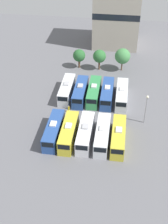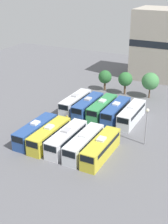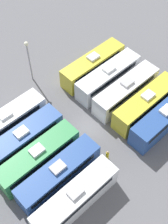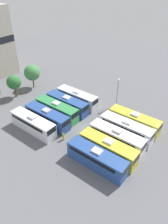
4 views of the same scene
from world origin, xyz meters
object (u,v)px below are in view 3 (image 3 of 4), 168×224
object	(u,v)px
bus_7	(38,157)
bus_9	(7,122)
bus_3	(108,77)
bus_8	(23,140)
bus_6	(59,174)
bus_5	(75,198)
bus_4	(93,65)
bus_2	(126,90)
bus_0	(164,118)
light_pole	(28,54)
worker_person	(107,155)
bus_1	(146,103)

from	to	relation	value
bus_7	bus_9	world-z (taller)	same
bus_3	bus_8	world-z (taller)	same
bus_7	bus_9	xyz separation A→B (m)	(6.58, -0.25, 0.00)
bus_6	bus_9	bearing A→B (deg)	0.64
bus_3	bus_5	xyz separation A→B (m)	(-9.92, 15.19, 0.00)
bus_3	bus_4	xyz separation A→B (m)	(3.13, -0.05, 0.00)
bus_2	bus_3	xyz separation A→B (m)	(3.41, -0.09, 0.00)
bus_2	bus_4	xyz separation A→B (m)	(6.54, -0.13, 0.00)
bus_8	bus_9	size ratio (longest dim) A/B	1.00
bus_0	bus_4	world-z (taller)	same
bus_9	light_pole	xyz separation A→B (m)	(5.15, -7.70, 3.04)
bus_2	light_pole	world-z (taller)	light_pole
bus_7	bus_3	bearing A→B (deg)	-77.32
bus_3	bus_6	xyz separation A→B (m)	(-6.57, 14.68, 0.00)
bus_2	bus_9	bearing A→B (deg)	65.81
worker_person	bus_4	bearing A→B (deg)	-37.13
bus_2	bus_4	world-z (taller)	same
bus_4	bus_5	world-z (taller)	same
bus_2	bus_3	size ratio (longest dim) A/B	1.00
bus_0	worker_person	bearing A→B (deg)	80.36
bus_7	light_pole	world-z (taller)	light_pole
bus_5	light_pole	world-z (taller)	light_pole
bus_8	light_pole	size ratio (longest dim) A/B	1.52
bus_9	worker_person	world-z (taller)	bus_9
bus_0	bus_1	bearing A→B (deg)	-3.61
bus_4	worker_person	xyz separation A→B (m)	(-11.44, 8.66, -0.95)
bus_0	bus_6	xyz separation A→B (m)	(3.20, 14.67, 0.00)
bus_0	bus_9	distance (m)	19.66
bus_0	bus_4	xyz separation A→B (m)	(12.91, -0.06, 0.00)
bus_1	bus_6	world-z (taller)	same
bus_1	worker_person	size ratio (longest dim) A/B	6.33
bus_9	worker_person	size ratio (longest dim) A/B	6.33
worker_person	bus_0	bearing A→B (deg)	-99.64
bus_8	bus_5	bearing A→B (deg)	178.14
bus_1	bus_6	distance (m)	14.86
light_pole	worker_person	bearing A→B (deg)	174.77
bus_4	bus_8	world-z (taller)	same
bus_3	worker_person	xyz separation A→B (m)	(-8.31, 8.62, -0.95)
bus_7	bus_8	size ratio (longest dim) A/B	1.00
bus_6	bus_8	bearing A→B (deg)	1.73
bus_3	worker_person	bearing A→B (deg)	133.97
bus_6	worker_person	xyz separation A→B (m)	(-1.74, -6.06, -0.95)
bus_7	light_pole	distance (m)	14.49
bus_5	bus_7	distance (m)	6.53
bus_0	bus_8	world-z (taller)	same
bus_8	bus_4	bearing A→B (deg)	-77.34
bus_5	bus_7	bearing A→B (deg)	-1.31
bus_5	bus_6	distance (m)	3.38
bus_7	light_pole	size ratio (longest dim) A/B	1.52
bus_4	bus_6	size ratio (longest dim) A/B	1.00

